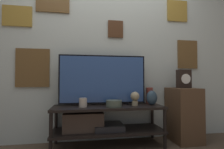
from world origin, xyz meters
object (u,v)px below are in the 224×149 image
object	(u,v)px
television	(103,79)
vase_urn_stoneware	(152,98)
candle_jar	(83,102)
mantel_clock	(184,79)
vase_tall_ceramic	(150,95)
vase_wide_bowl	(114,103)
decorative_bust	(135,98)

from	to	relation	value
television	vase_urn_stoneware	xyz separation A→B (m)	(0.63, -0.11, -0.24)
candle_jar	mantel_clock	world-z (taller)	mantel_clock
vase_urn_stoneware	vase_tall_ceramic	bearing A→B (deg)	78.66
television	vase_tall_ceramic	bearing A→B (deg)	3.65
television	vase_wide_bowl	xyz separation A→B (m)	(0.12, -0.17, -0.30)
mantel_clock	candle_jar	bearing A→B (deg)	-177.10
decorative_bust	mantel_clock	world-z (taller)	mantel_clock
vase_wide_bowl	decorative_bust	bearing A→B (deg)	8.30
television	mantel_clock	world-z (taller)	television
decorative_bust	mantel_clock	size ratio (longest dim) A/B	0.70
vase_wide_bowl	candle_jar	distance (m)	0.38
vase_tall_ceramic	decorative_bust	distance (m)	0.32
decorative_bust	television	bearing A→B (deg)	162.23
vase_wide_bowl	candle_jar	world-z (taller)	candle_jar
vase_wide_bowl	vase_tall_ceramic	distance (m)	0.59
vase_urn_stoneware	decorative_bust	world-z (taller)	vase_urn_stoneware
vase_tall_ceramic	television	bearing A→B (deg)	-176.35
vase_tall_ceramic	decorative_bust	world-z (taller)	vase_tall_ceramic
decorative_bust	mantel_clock	distance (m)	0.77
television	vase_tall_ceramic	xyz separation A→B (m)	(0.66, 0.04, -0.23)
mantel_clock	vase_wide_bowl	bearing A→B (deg)	-174.39
vase_wide_bowl	candle_jar	size ratio (longest dim) A/B	1.77
vase_tall_ceramic	candle_jar	world-z (taller)	vase_tall_ceramic
vase_wide_bowl	vase_urn_stoneware	distance (m)	0.52
vase_wide_bowl	decorative_bust	size ratio (longest dim) A/B	1.11
vase_urn_stoneware	vase_tall_ceramic	world-z (taller)	vase_tall_ceramic
television	mantel_clock	size ratio (longest dim) A/B	4.49
vase_wide_bowl	mantel_clock	distance (m)	1.06
vase_tall_ceramic	mantel_clock	distance (m)	0.53
vase_wide_bowl	vase_tall_ceramic	xyz separation A→B (m)	(0.55, 0.21, 0.07)
television	mantel_clock	distance (m)	1.12
vase_urn_stoneware	candle_jar	xyz separation A→B (m)	(-0.89, -0.03, -0.04)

